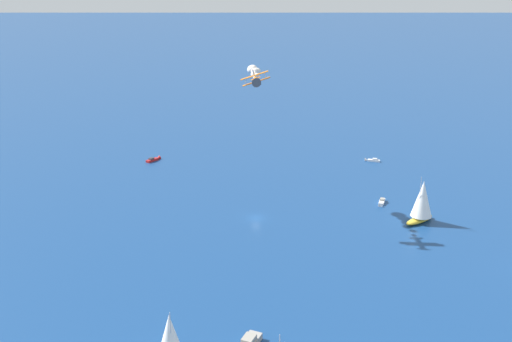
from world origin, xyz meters
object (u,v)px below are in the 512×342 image
at_px(motorboat_far_port, 381,202).
at_px(motorboat_far_stbd, 372,160).
at_px(sailboat_ahead, 170,333).
at_px(motorboat_inshore, 154,159).
at_px(sailboat_trailing, 422,201).
at_px(wingwalker_lead, 253,72).
at_px(biplane_lead, 256,80).

height_order(motorboat_far_port, motorboat_far_stbd, motorboat_far_port).
bearing_deg(motorboat_far_port, sailboat_ahead, 86.73).
distance_m(motorboat_far_stbd, motorboat_inshore, 76.91).
xyz_separation_m(sailboat_trailing, wingwalker_lead, (38.38, 22.50, 33.69)).
xyz_separation_m(motorboat_far_port, biplane_lead, (24.42, 28.57, 37.07)).
bearing_deg(motorboat_far_stbd, sailboat_trailing, 126.41).
height_order(motorboat_far_stbd, sailboat_ahead, sailboat_ahead).
relative_size(sailboat_trailing, biplane_lead, 1.86).
bearing_deg(sailboat_ahead, wingwalker_lead, -70.45).
bearing_deg(motorboat_far_port, motorboat_far_stbd, -63.56).
xyz_separation_m(motorboat_far_port, sailboat_ahead, (4.88, 85.50, 3.39)).
bearing_deg(motorboat_far_stbd, sailboat_ahead, 96.12).
relative_size(motorboat_far_port, motorboat_far_stbd, 1.05).
relative_size(motorboat_far_port, sailboat_trailing, 0.44).
xyz_separation_m(motorboat_inshore, sailboat_ahead, (-77.79, 80.02, 3.36)).
bearing_deg(motorboat_far_stbd, motorboat_far_port, 116.44).
height_order(motorboat_inshore, sailboat_trailing, sailboat_trailing).
distance_m(motorboat_far_port, wingwalker_lead, 54.73).
height_order(sailboat_trailing, sailboat_ahead, sailboat_trailing).
xyz_separation_m(motorboat_far_port, motorboat_far_stbd, (17.92, -36.03, -0.02)).
distance_m(motorboat_inshore, wingwalker_lead, 73.57).
height_order(motorboat_far_port, wingwalker_lead, wingwalker_lead).
bearing_deg(motorboat_inshore, wingwalker_lead, 157.86).
bearing_deg(wingwalker_lead, motorboat_inshore, -22.14).
xyz_separation_m(motorboat_far_port, sailboat_trailing, (-13.42, 6.46, 5.47)).
height_order(motorboat_far_stbd, motorboat_inshore, motorboat_inshore).
bearing_deg(wingwalker_lead, biplane_lead, -143.90).
distance_m(sailboat_ahead, biplane_lead, 68.97).
bearing_deg(biplane_lead, motorboat_far_stbd, -95.75).
bearing_deg(motorboat_inshore, biplane_lead, 158.38).
relative_size(biplane_lead, wingwalker_lead, 3.92).
relative_size(motorboat_far_port, motorboat_inshore, 0.94).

